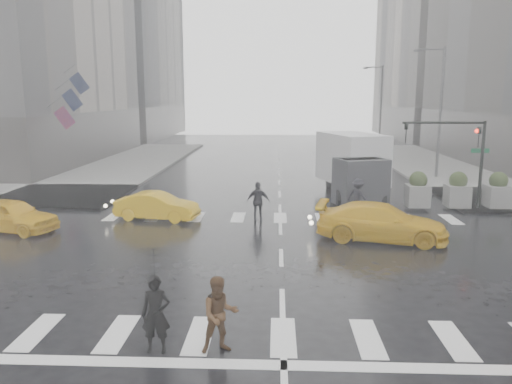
{
  "coord_description": "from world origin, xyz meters",
  "views": [
    {
      "loc": [
        -0.19,
        -17.05,
        5.61
      ],
      "look_at": [
        -0.98,
        2.0,
        1.99
      ],
      "focal_mm": 35.0,
      "sensor_mm": 36.0,
      "label": 1
    }
  ],
  "objects_px": {
    "taxi_front": "(12,215)",
    "taxi_mid": "(157,206)",
    "traffic_signal_pole": "(462,147)",
    "box_truck": "(354,164)",
    "pedestrian_brown": "(220,315)"
  },
  "relations": [
    {
      "from": "taxi_mid",
      "to": "traffic_signal_pole",
      "type": "bearing_deg",
      "value": -70.54
    },
    {
      "from": "traffic_signal_pole",
      "to": "pedestrian_brown",
      "type": "bearing_deg",
      "value": -125.26
    },
    {
      "from": "taxi_front",
      "to": "taxi_mid",
      "type": "distance_m",
      "value": 6.14
    },
    {
      "from": "traffic_signal_pole",
      "to": "box_truck",
      "type": "xyz_separation_m",
      "value": [
        -4.84,
        3.07,
        -1.31
      ]
    },
    {
      "from": "pedestrian_brown",
      "to": "taxi_mid",
      "type": "height_order",
      "value": "pedestrian_brown"
    },
    {
      "from": "taxi_mid",
      "to": "box_truck",
      "type": "bearing_deg",
      "value": -50.8
    },
    {
      "from": "taxi_front",
      "to": "taxi_mid",
      "type": "relative_size",
      "value": 1.06
    },
    {
      "from": "taxi_front",
      "to": "taxi_mid",
      "type": "bearing_deg",
      "value": -50.78
    },
    {
      "from": "taxi_front",
      "to": "box_truck",
      "type": "xyz_separation_m",
      "value": [
        15.59,
        7.99,
        1.21
      ]
    },
    {
      "from": "traffic_signal_pole",
      "to": "pedestrian_brown",
      "type": "relative_size",
      "value": 2.57
    },
    {
      "from": "traffic_signal_pole",
      "to": "taxi_front",
      "type": "xyz_separation_m",
      "value": [
        -20.43,
        -4.92,
        -2.52
      ]
    },
    {
      "from": "traffic_signal_pole",
      "to": "taxi_mid",
      "type": "relative_size",
      "value": 1.16
    },
    {
      "from": "traffic_signal_pole",
      "to": "taxi_mid",
      "type": "height_order",
      "value": "traffic_signal_pole"
    },
    {
      "from": "taxi_mid",
      "to": "box_truck",
      "type": "relative_size",
      "value": 0.57
    },
    {
      "from": "traffic_signal_pole",
      "to": "taxi_front",
      "type": "relative_size",
      "value": 1.1
    }
  ]
}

